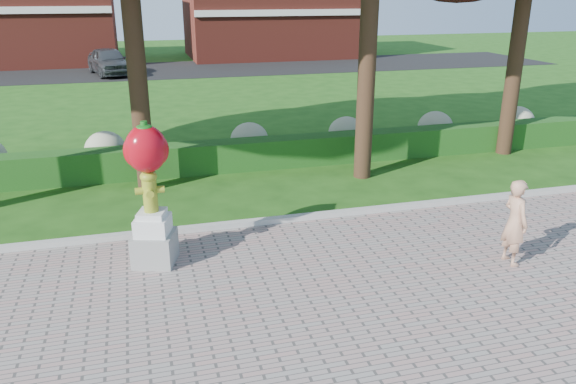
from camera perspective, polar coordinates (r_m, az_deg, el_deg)
The scene contains 10 objects.
ground at distance 9.11m, azimuth 0.16°, elevation -10.81°, with size 100.00×100.00×0.00m, color #1C4812.
curb at distance 11.69m, azimuth -3.76°, elevation -3.21°, with size 40.00×0.18×0.15m, color #ADADA5.
lawn_hedge at distance 15.30m, azimuth -6.84°, elevation 3.62°, with size 24.00×0.70×0.80m, color #174914.
hydrangea_row at distance 16.30m, azimuth -5.42°, elevation 5.23°, with size 20.10×1.10×0.99m.
street at distance 35.91m, azimuth -12.09°, elevation 12.04°, with size 50.00×8.00×0.02m, color black.
building_left at distance 42.31m, azimuth -27.23°, elevation 16.26°, with size 14.00×8.00×7.00m, color maroon.
building_right at distance 42.78m, azimuth -1.72°, elevation 17.94°, with size 12.00×8.00×6.40m, color maroon.
hydrant_sculpture at distance 9.90m, azimuth -13.87°, elevation 0.13°, with size 0.88×0.88×2.58m.
woman at distance 10.60m, azimuth 22.06°, elevation -2.85°, with size 0.57×0.37×1.56m, color tan.
parked_car at distance 34.52m, azimuth -17.73°, elevation 12.55°, with size 1.80×4.48×1.53m, color #393C40.
Camera 1 is at (-2.09, -7.55, 4.65)m, focal length 35.00 mm.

